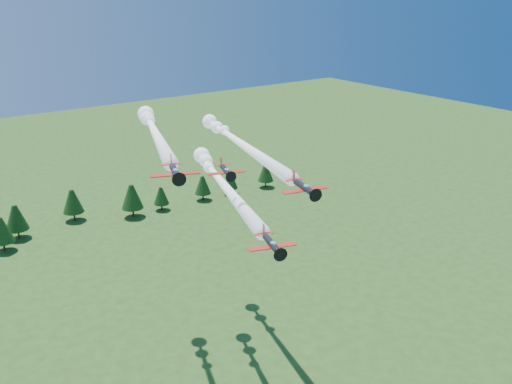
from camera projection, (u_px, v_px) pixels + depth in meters
plane_lead at (221, 181)px, 114.60m from camera, size 21.33×53.42×3.70m
plane_left at (154, 130)px, 114.54m from camera, size 21.02×48.29×3.70m
plane_right at (239, 142)px, 126.09m from camera, size 18.92×57.85×3.70m
plane_slot at (226, 171)px, 99.62m from camera, size 6.85×7.63×2.41m
treeline at (39, 217)px, 185.14m from camera, size 171.85×19.92×11.99m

